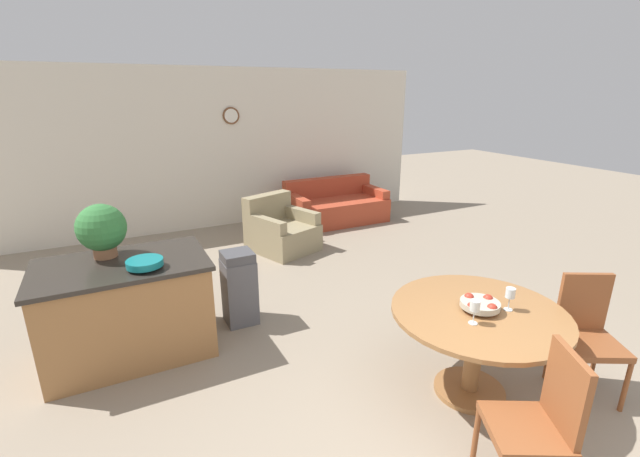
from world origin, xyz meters
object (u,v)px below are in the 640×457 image
(dining_chair_near_left, at_px, (540,418))
(potted_plant, at_px, (102,229))
(dining_chair_near_right, at_px, (587,330))
(trash_bin, at_px, (239,288))
(teal_bowl, at_px, (145,263))
(couch, at_px, (335,207))
(wine_glass_left, at_px, (475,307))
(wine_glass_right, at_px, (510,294))
(dining_table, at_px, (477,330))
(armchair, at_px, (281,232))
(kitchen_island, at_px, (128,309))
(fruit_bowl, at_px, (480,304))

(dining_chair_near_left, distance_m, potted_plant, 3.61)
(dining_chair_near_right, height_order, trash_bin, dining_chair_near_right)
(teal_bowl, height_order, couch, teal_bowl)
(dining_chair_near_left, bearing_deg, teal_bowl, 65.59)
(potted_plant, bearing_deg, dining_chair_near_left, -53.24)
(wine_glass_left, height_order, wine_glass_right, same)
(dining_table, height_order, wine_glass_right, wine_glass_right)
(wine_glass_left, height_order, couch, wine_glass_left)
(wine_glass_right, distance_m, armchair, 3.88)
(dining_chair_near_left, height_order, kitchen_island, dining_chair_near_left)
(armchair, bearing_deg, couch, 12.89)
(fruit_bowl, distance_m, armchair, 3.77)
(armchair, bearing_deg, dining_table, -107.66)
(dining_chair_near_right, relative_size, wine_glass_right, 5.34)
(couch, bearing_deg, dining_table, -105.93)
(dining_chair_near_right, distance_m, wine_glass_left, 1.09)
(wine_glass_right, distance_m, trash_bin, 2.56)
(fruit_bowl, bearing_deg, wine_glass_left, -147.67)
(dining_chair_near_left, distance_m, kitchen_island, 3.32)
(wine_glass_left, xyz_separation_m, teal_bowl, (-2.00, 1.70, 0.08))
(trash_bin, bearing_deg, dining_chair_near_left, -70.59)
(dining_chair_near_right, relative_size, fruit_bowl, 3.30)
(potted_plant, distance_m, armchair, 3.03)
(dining_chair_near_right, xyz_separation_m, wine_glass_left, (-1.01, 0.23, 0.34))
(dining_table, bearing_deg, teal_bowl, 144.18)
(fruit_bowl, relative_size, wine_glass_left, 1.62)
(fruit_bowl, xyz_separation_m, kitchen_island, (-2.37, 1.81, -0.34))
(dining_table, xyz_separation_m, couch, (1.33, 4.66, -0.30))
(wine_glass_right, bearing_deg, teal_bowl, 145.01)
(dining_table, relative_size, potted_plant, 2.71)
(wine_glass_left, xyz_separation_m, wine_glass_right, (0.39, 0.03, 0.00))
(wine_glass_left, relative_size, armchair, 0.16)
(dining_chair_near_left, distance_m, wine_glass_right, 0.97)
(dining_chair_near_right, bearing_deg, dining_table, 4.96)
(potted_plant, bearing_deg, dining_table, -39.29)
(dining_chair_near_left, relative_size, kitchen_island, 0.68)
(dining_table, relative_size, wine_glass_left, 7.29)
(kitchen_island, distance_m, couch, 4.67)
(dining_table, xyz_separation_m, armchair, (-0.13, 3.73, -0.29))
(wine_glass_right, bearing_deg, kitchen_island, 143.41)
(trash_bin, bearing_deg, kitchen_island, -174.74)
(dining_chair_near_left, bearing_deg, couch, 11.08)
(dining_table, xyz_separation_m, dining_chair_near_right, (0.82, -0.35, -0.04))
(teal_bowl, height_order, armchair, teal_bowl)
(dining_table, relative_size, kitchen_island, 0.92)
(dining_table, height_order, teal_bowl, teal_bowl)
(fruit_bowl, bearing_deg, teal_bowl, 144.18)
(dining_chair_near_left, bearing_deg, potted_plant, 64.90)
(dining_table, bearing_deg, kitchen_island, 142.54)
(fruit_bowl, height_order, trash_bin, fruit_bowl)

